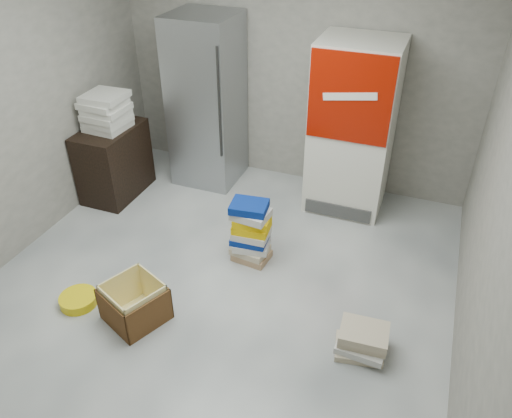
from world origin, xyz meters
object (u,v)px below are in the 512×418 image
object	(u,v)px
wood_shelf	(114,162)
phonebook_stack_main	(251,232)
cardboard_box	(135,305)
coke_cooler	(353,128)
steel_fridge	(207,102)

from	to	relation	value
wood_shelf	phonebook_stack_main	xyz separation A→B (m)	(1.87, -0.57, -0.09)
phonebook_stack_main	cardboard_box	bearing A→B (deg)	-120.44
coke_cooler	phonebook_stack_main	size ratio (longest dim) A/B	2.87
steel_fridge	wood_shelf	distance (m)	1.23
cardboard_box	coke_cooler	bearing A→B (deg)	86.24
wood_shelf	steel_fridge	bearing A→B (deg)	41.31
wood_shelf	cardboard_box	world-z (taller)	wood_shelf
wood_shelf	phonebook_stack_main	distance (m)	1.95
coke_cooler	wood_shelf	bearing A→B (deg)	-163.72
coke_cooler	cardboard_box	distance (m)	2.75
coke_cooler	cardboard_box	world-z (taller)	coke_cooler
wood_shelf	cardboard_box	bearing A→B (deg)	-52.17
coke_cooler	wood_shelf	distance (m)	2.63
steel_fridge	phonebook_stack_main	world-z (taller)	steel_fridge
phonebook_stack_main	cardboard_box	xyz separation A→B (m)	(-0.60, -1.06, -0.17)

